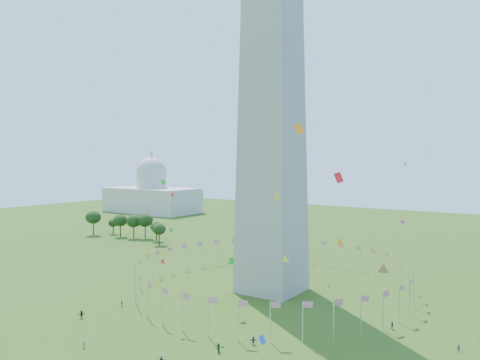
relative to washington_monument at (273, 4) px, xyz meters
name	(u,v)px	position (x,y,z in m)	size (l,w,h in m)	color
ground	(151,346)	(0.00, -50.00, -84.50)	(600.00, 600.00, 0.00)	#2A4B11
washington_monument	(273,4)	(0.00, 0.00, 0.00)	(16.80, 16.80, 169.00)	#A9A396
flag_ring	(272,276)	(0.00, 0.00, -80.00)	(80.24, 80.24, 9.00)	silver
capitol_building	(152,181)	(-180.00, 130.00, -61.50)	(70.00, 35.00, 46.00)	beige
crowd	(183,355)	(9.84, -51.28, -83.61)	(94.15, 62.56, 1.95)	#262626
kites_aloft	(277,239)	(17.21, -26.93, -63.56)	(88.13, 76.56, 40.91)	yellow
tree_line_west	(128,227)	(-106.97, 40.72, -78.93)	(55.45, 15.79, 12.28)	#254717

